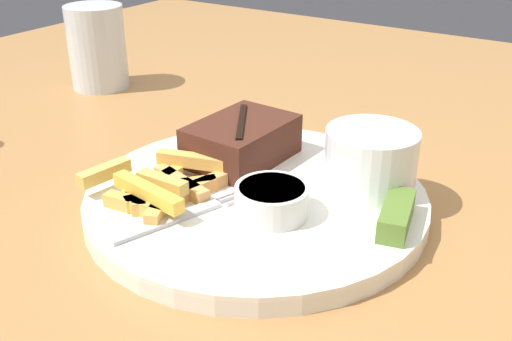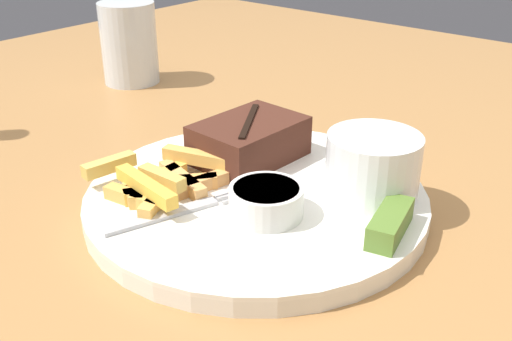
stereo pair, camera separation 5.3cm
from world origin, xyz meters
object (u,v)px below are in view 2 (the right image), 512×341
(dinner_plate, at_px, (256,199))
(drinking_glass, at_px, (129,43))
(coleslaw_cup, at_px, (373,162))
(fork_utensil, at_px, (174,212))
(dipping_sauce_cup, at_px, (266,200))
(steak_portion, at_px, (249,140))
(pickle_spear, at_px, (390,223))

(dinner_plate, height_order, drinking_glass, drinking_glass)
(coleslaw_cup, xyz_separation_m, fork_utensil, (-0.14, 0.11, -0.03))
(dipping_sauce_cup, relative_size, drinking_glass, 0.54)
(fork_utensil, bearing_deg, steak_portion, 28.91)
(coleslaw_cup, distance_m, drinking_glass, 0.47)
(fork_utensil, bearing_deg, dipping_sauce_cup, -32.01)
(steak_portion, relative_size, dipping_sauce_cup, 1.75)
(dinner_plate, distance_m, pickle_spear, 0.13)
(drinking_glass, bearing_deg, pickle_spear, -107.73)
(coleslaw_cup, distance_m, pickle_spear, 0.07)
(coleslaw_cup, height_order, dipping_sauce_cup, coleslaw_cup)
(dinner_plate, xyz_separation_m, pickle_spear, (0.01, -0.13, 0.02))
(dinner_plate, relative_size, dipping_sauce_cup, 4.93)
(dipping_sauce_cup, xyz_separation_m, drinking_glass, (0.20, 0.41, 0.02))
(coleslaw_cup, relative_size, fork_utensil, 0.63)
(dinner_plate, xyz_separation_m, dipping_sauce_cup, (-0.03, -0.03, 0.02))
(dinner_plate, distance_m, dipping_sauce_cup, 0.05)
(pickle_spear, bearing_deg, dinner_plate, 94.70)
(steak_portion, height_order, fork_utensil, steak_portion)
(pickle_spear, distance_m, fork_utensil, 0.18)
(dipping_sauce_cup, distance_m, fork_utensil, 0.08)
(pickle_spear, xyz_separation_m, fork_utensil, (-0.09, 0.15, -0.01))
(fork_utensil, relative_size, drinking_glass, 1.14)
(dinner_plate, bearing_deg, pickle_spear, -85.30)
(dipping_sauce_cup, height_order, drinking_glass, drinking_glass)
(coleslaw_cup, xyz_separation_m, dipping_sauce_cup, (-0.09, 0.05, -0.02))
(pickle_spear, bearing_deg, drinking_glass, 72.27)
(steak_portion, height_order, drinking_glass, drinking_glass)
(fork_utensil, height_order, drinking_glass, drinking_glass)
(dipping_sauce_cup, relative_size, fork_utensil, 0.48)
(steak_portion, height_order, coleslaw_cup, coleslaw_cup)
(steak_portion, distance_m, pickle_spear, 0.18)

